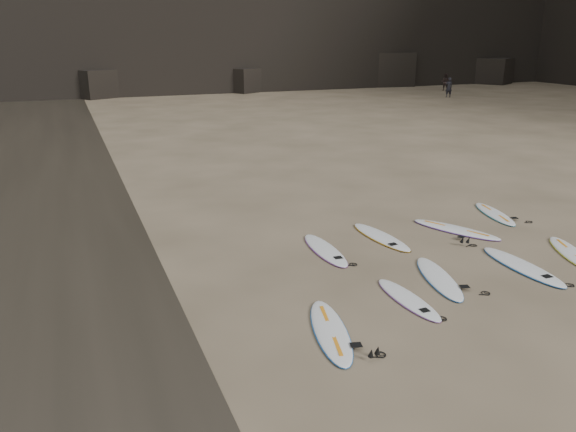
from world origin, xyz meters
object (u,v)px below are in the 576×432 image
object	(u,v)px
surfboard_3	(522,266)
person_a	(449,87)
surfboard_0	(331,331)
surfboard_2	(439,278)
person_b	(445,82)
surfboard_7	(456,229)
surfboard_6	(381,237)
surfboard_1	(408,299)
surfboard_8	(495,214)
surfboard_4	(571,253)
surfboard_5	(325,250)

from	to	relation	value
surfboard_3	person_a	xyz separation A→B (m)	(22.83, 33.32, 0.83)
surfboard_0	person_a	size ratio (longest dim) A/B	1.47
surfboard_0	surfboard_3	xyz separation A→B (m)	(5.80, 1.10, 0.00)
surfboard_2	person_b	xyz separation A→B (m)	(28.84, 38.58, 0.81)
surfboard_7	person_a	distance (m)	37.94
surfboard_6	person_b	xyz separation A→B (m)	(28.65, 35.63, 0.81)
person_b	surfboard_1	bearing A→B (deg)	102.85
person_a	surfboard_6	bearing A→B (deg)	63.94
surfboard_2	person_a	xyz separation A→B (m)	(25.17, 33.14, 0.84)
surfboard_0	surfboard_8	distance (m)	9.43
surfboard_3	person_a	distance (m)	40.40
surfboard_1	person_a	distance (m)	42.94
surfboard_7	person_b	world-z (taller)	person_b
surfboard_2	person_a	bearing A→B (deg)	68.55
person_b	surfboard_6	bearing A→B (deg)	101.55
surfboard_0	surfboard_2	world-z (taller)	surfboard_0
surfboard_8	person_b	world-z (taller)	person_b
surfboard_0	person_a	distance (m)	44.78
surfboard_4	person_b	world-z (taller)	person_b
surfboard_8	person_b	xyz separation A→B (m)	(24.16, 35.11, 0.81)
surfboard_1	surfboard_3	bearing A→B (deg)	6.69
surfboard_5	surfboard_2	bearing A→B (deg)	-54.56
surfboard_7	person_b	size ratio (longest dim) A/B	1.59
surfboard_4	surfboard_5	distance (m)	6.47
surfboard_4	person_b	distance (m)	45.74
surfboard_5	person_b	distance (m)	47.19
surfboard_2	surfboard_5	xyz separation A→B (m)	(-1.72, 2.64, -0.00)
surfboard_0	surfboard_2	bearing A→B (deg)	34.72
surfboard_2	surfboard_5	distance (m)	3.14
surfboard_0	surfboard_6	bearing A→B (deg)	63.61
person_b	surfboard_7	bearing A→B (deg)	104.15
surfboard_7	person_b	xyz separation A→B (m)	(26.29, 35.90, 0.81)
surfboard_1	person_b	size ratio (longest dim) A/B	1.30
person_a	person_b	world-z (taller)	person_a
surfboard_2	surfboard_6	bearing A→B (deg)	102.14
surfboard_0	surfboard_1	bearing A→B (deg)	30.28
surfboard_3	surfboard_6	world-z (taller)	surfboard_3
surfboard_2	surfboard_1	bearing A→B (deg)	-136.86
surfboard_7	person_b	distance (m)	44.50
surfboard_0	surfboard_4	bearing A→B (deg)	24.16
surfboard_8	surfboard_3	bearing A→B (deg)	-107.61
surfboard_2	surfboard_5	size ratio (longest dim) A/B	1.00
surfboard_7	surfboard_8	xyz separation A→B (m)	(2.13, 0.79, -0.00)
surfboard_5	surfboard_7	distance (m)	4.27
surfboard_2	surfboard_3	bearing A→B (deg)	11.22
surfboard_3	person_a	bearing A→B (deg)	56.65
surfboard_2	person_b	size ratio (longest dim) A/B	1.48
surfboard_7	surfboard_4	bearing A→B (deg)	-84.29
surfboard_0	surfboard_6	world-z (taller)	same
surfboard_5	surfboard_8	size ratio (longest dim) A/B	1.03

